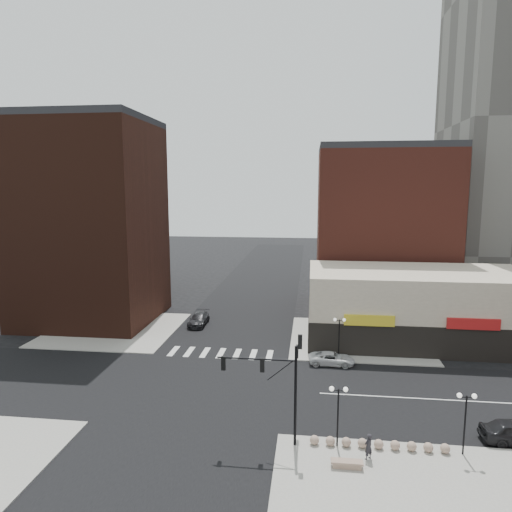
{
  "coord_description": "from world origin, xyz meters",
  "views": [
    {
      "loc": [
        9.03,
        -36.57,
        17.15
      ],
      "look_at": [
        4.11,
        3.97,
        11.0
      ],
      "focal_mm": 32.0,
      "sensor_mm": 36.0,
      "label": 1
    }
  ],
  "objects_px": {
    "traffic_signal": "(281,373)",
    "dark_sedan_north": "(199,319)",
    "pedestrian": "(368,447)",
    "stone_bench": "(347,464)",
    "street_lamp_ne": "(339,328)",
    "white_suv": "(332,359)",
    "street_lamp_se_b": "(466,408)",
    "street_lamp_se_a": "(338,401)"
  },
  "relations": [
    {
      "from": "traffic_signal",
      "to": "dark_sedan_north",
      "type": "bearing_deg",
      "value": 115.34
    },
    {
      "from": "pedestrian",
      "to": "stone_bench",
      "type": "distance_m",
      "value": 1.85
    },
    {
      "from": "street_lamp_ne",
      "to": "dark_sedan_north",
      "type": "xyz_separation_m",
      "value": [
        -16.83,
        9.65,
        -2.56
      ]
    },
    {
      "from": "traffic_signal",
      "to": "white_suv",
      "type": "bearing_deg",
      "value": 74.3
    },
    {
      "from": "dark_sedan_north",
      "to": "stone_bench",
      "type": "height_order",
      "value": "dark_sedan_north"
    },
    {
      "from": "pedestrian",
      "to": "white_suv",
      "type": "bearing_deg",
      "value": -124.6
    },
    {
      "from": "street_lamp_se_b",
      "to": "pedestrian",
      "type": "relative_size",
      "value": 2.43
    },
    {
      "from": "stone_bench",
      "to": "traffic_signal",
      "type": "bearing_deg",
      "value": 149.4
    },
    {
      "from": "traffic_signal",
      "to": "dark_sedan_north",
      "type": "relative_size",
      "value": 1.54
    },
    {
      "from": "street_lamp_se_a",
      "to": "stone_bench",
      "type": "distance_m",
      "value": 3.78
    },
    {
      "from": "street_lamp_se_a",
      "to": "street_lamp_se_b",
      "type": "bearing_deg",
      "value": 0.0
    },
    {
      "from": "traffic_signal",
      "to": "white_suv",
      "type": "height_order",
      "value": "traffic_signal"
    },
    {
      "from": "dark_sedan_north",
      "to": "street_lamp_se_a",
      "type": "bearing_deg",
      "value": -59.01
    },
    {
      "from": "pedestrian",
      "to": "street_lamp_se_b",
      "type": "bearing_deg",
      "value": 151.39
    },
    {
      "from": "street_lamp_se_a",
      "to": "street_lamp_se_b",
      "type": "height_order",
      "value": "same"
    },
    {
      "from": "traffic_signal",
      "to": "street_lamp_se_b",
      "type": "xyz_separation_m",
      "value": [
        11.76,
        -0.17,
        -1.67
      ]
    },
    {
      "from": "street_lamp_ne",
      "to": "pedestrian",
      "type": "height_order",
      "value": "street_lamp_ne"
    },
    {
      "from": "stone_bench",
      "to": "street_lamp_ne",
      "type": "bearing_deg",
      "value": 88.39
    },
    {
      "from": "street_lamp_se_b",
      "to": "street_lamp_ne",
      "type": "bearing_deg",
      "value": 113.63
    },
    {
      "from": "white_suv",
      "to": "stone_bench",
      "type": "bearing_deg",
      "value": -177.95
    },
    {
      "from": "street_lamp_se_b",
      "to": "white_suv",
      "type": "xyz_separation_m",
      "value": [
        -7.74,
        14.5,
        -2.68
      ]
    },
    {
      "from": "white_suv",
      "to": "stone_bench",
      "type": "xyz_separation_m",
      "value": [
        0.2,
        -16.84,
        -0.25
      ]
    },
    {
      "from": "street_lamp_ne",
      "to": "street_lamp_se_b",
      "type": "bearing_deg",
      "value": -66.37
    },
    {
      "from": "traffic_signal",
      "to": "street_lamp_se_b",
      "type": "bearing_deg",
      "value": -0.82
    },
    {
      "from": "white_suv",
      "to": "street_lamp_se_b",
      "type": "bearing_deg",
      "value": -150.57
    },
    {
      "from": "street_lamp_se_a",
      "to": "pedestrian",
      "type": "xyz_separation_m",
      "value": [
        1.86,
        -1.28,
        -2.32
      ]
    },
    {
      "from": "street_lamp_se_b",
      "to": "street_lamp_ne",
      "type": "xyz_separation_m",
      "value": [
        -7.0,
        16.0,
        0.0
      ]
    },
    {
      "from": "street_lamp_se_b",
      "to": "street_lamp_ne",
      "type": "distance_m",
      "value": 17.46
    },
    {
      "from": "street_lamp_se_a",
      "to": "white_suv",
      "type": "height_order",
      "value": "street_lamp_se_a"
    },
    {
      "from": "dark_sedan_north",
      "to": "stone_bench",
      "type": "xyz_separation_m",
      "value": [
        16.3,
        -27.99,
        -0.37
      ]
    },
    {
      "from": "street_lamp_se_a",
      "to": "traffic_signal",
      "type": "bearing_deg",
      "value": 177.43
    },
    {
      "from": "street_lamp_se_a",
      "to": "dark_sedan_north",
      "type": "height_order",
      "value": "street_lamp_se_a"
    },
    {
      "from": "street_lamp_se_a",
      "to": "street_lamp_ne",
      "type": "bearing_deg",
      "value": 86.42
    },
    {
      "from": "traffic_signal",
      "to": "street_lamp_se_b",
      "type": "relative_size",
      "value": 1.87
    },
    {
      "from": "traffic_signal",
      "to": "pedestrian",
      "type": "relative_size",
      "value": 4.55
    },
    {
      "from": "street_lamp_ne",
      "to": "stone_bench",
      "type": "xyz_separation_m",
      "value": [
        -0.53,
        -18.34,
        -2.93
      ]
    },
    {
      "from": "street_lamp_ne",
      "to": "traffic_signal",
      "type": "bearing_deg",
      "value": -106.75
    },
    {
      "from": "street_lamp_ne",
      "to": "dark_sedan_north",
      "type": "bearing_deg",
      "value": 150.17
    },
    {
      "from": "street_lamp_se_a",
      "to": "street_lamp_se_b",
      "type": "relative_size",
      "value": 1.0
    },
    {
      "from": "white_suv",
      "to": "pedestrian",
      "type": "xyz_separation_m",
      "value": [
        1.6,
        -15.78,
        0.36
      ]
    },
    {
      "from": "street_lamp_se_b",
      "to": "stone_bench",
      "type": "relative_size",
      "value": 2.12
    },
    {
      "from": "dark_sedan_north",
      "to": "pedestrian",
      "type": "distance_m",
      "value": 32.22
    }
  ]
}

